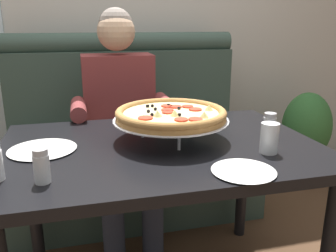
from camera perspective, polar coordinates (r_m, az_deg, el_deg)
name	(u,v)px	position (r m, az deg, el deg)	size (l,w,h in m)	color
booth_bench	(130,147)	(2.35, -6.16, -3.45)	(1.55, 0.78, 1.13)	#384C42
dining_table	(160,164)	(1.43, -1.24, -6.24)	(1.25, 0.86, 0.73)	black
diner_main	(121,112)	(1.99, -7.64, 2.26)	(0.54, 0.64, 1.27)	#2D3342
pizza	(171,115)	(1.42, 0.50, 1.83)	(0.47, 0.47, 0.14)	silver
shaker_parmesan	(269,127)	(1.53, 16.14, -0.16)	(0.05, 0.05, 0.10)	white
shaker_oregano	(42,169)	(1.12, -19.82, -6.52)	(0.05, 0.05, 0.11)	white
plate_near_left	(42,148)	(1.41, -19.74, -3.35)	(0.25, 0.25, 0.02)	white
plate_near_right	(244,169)	(1.17, 12.18, -6.87)	(0.21, 0.21, 0.02)	white
drinking_glass	(269,140)	(1.35, 16.12, -2.17)	(0.07, 0.07, 0.11)	silver
potted_plant	(306,133)	(2.86, 21.46, -1.09)	(0.36, 0.36, 0.70)	brown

